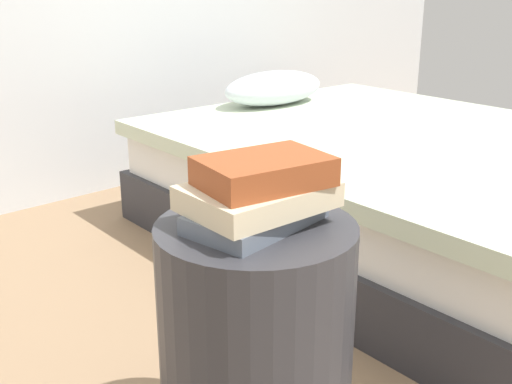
# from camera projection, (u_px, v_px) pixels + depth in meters

# --- Properties ---
(bed) EXTENTS (1.60, 2.05, 0.62)m
(bed) POSITION_uv_depth(u_px,v_px,m) (401.00, 188.00, 2.58)
(bed) COLOR #2D2D33
(bed) RESTS_ON ground_plane
(side_table) EXTENTS (0.41, 0.41, 0.58)m
(side_table) POSITION_uv_depth(u_px,v_px,m) (256.00, 351.00, 1.36)
(side_table) COLOR #333338
(side_table) RESTS_ON ground_plane
(book_slate) EXTENTS (0.29, 0.20, 0.04)m
(book_slate) POSITION_uv_depth(u_px,v_px,m) (254.00, 217.00, 1.26)
(book_slate) COLOR slate
(book_slate) RESTS_ON side_table
(book_cream) EXTENTS (0.29, 0.22, 0.05)m
(book_cream) POSITION_uv_depth(u_px,v_px,m) (258.00, 196.00, 1.25)
(book_cream) COLOR beige
(book_cream) RESTS_ON book_slate
(book_rust) EXTENTS (0.27, 0.21, 0.06)m
(book_rust) POSITION_uv_depth(u_px,v_px,m) (264.00, 171.00, 1.23)
(book_rust) COLOR #994723
(book_rust) RESTS_ON book_cream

